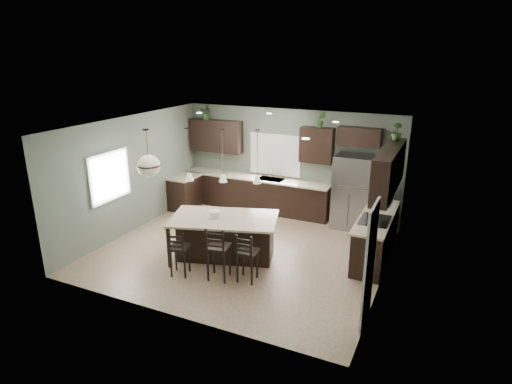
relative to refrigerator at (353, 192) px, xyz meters
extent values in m
plane|color=#9E8466|center=(-1.85, -2.30, -0.93)|extent=(6.00, 6.00, 0.00)
cube|color=white|center=(1.13, -3.85, 0.09)|extent=(0.04, 0.82, 2.04)
cube|color=white|center=(-2.25, 0.44, 0.62)|extent=(1.35, 0.02, 1.00)
cube|color=white|center=(-4.83, -3.10, 0.62)|extent=(0.02, 1.10, 1.00)
cube|color=black|center=(-4.55, -0.60, -0.48)|extent=(0.60, 0.90, 0.90)
cube|color=#C7B696|center=(-4.53, -0.60, -0.01)|extent=(0.66, 0.96, 0.04)
cube|color=black|center=(-2.70, 0.15, -0.48)|extent=(4.20, 0.60, 0.90)
cube|color=#C7B696|center=(-2.70, 0.13, -0.01)|extent=(4.20, 0.66, 0.04)
cube|color=gray|center=(-2.25, 0.13, 0.01)|extent=(0.70, 0.45, 0.01)
cylinder|color=silver|center=(-2.25, 0.10, 0.16)|extent=(0.02, 0.02, 0.28)
cube|color=black|center=(-4.00, 0.28, 1.02)|extent=(1.55, 0.34, 0.90)
cube|color=black|center=(-1.05, 0.28, 1.02)|extent=(0.85, 0.34, 0.90)
cube|color=black|center=(0.00, 0.28, 1.32)|extent=(1.05, 0.34, 0.45)
cube|color=black|center=(0.85, -1.42, -0.48)|extent=(0.60, 2.35, 0.90)
cube|color=#C7B696|center=(0.83, -1.42, -0.01)|extent=(0.66, 2.35, 0.04)
cube|color=black|center=(0.83, -1.70, 0.02)|extent=(0.58, 0.75, 0.02)
cube|color=gray|center=(0.55, -1.70, -0.48)|extent=(0.01, 0.72, 0.60)
cube|color=black|center=(0.98, -1.42, 1.02)|extent=(0.34, 2.35, 0.90)
cube|color=gray|center=(0.93, -1.70, 0.62)|extent=(0.40, 0.75, 0.40)
cube|color=gray|center=(0.00, 0.00, 0.00)|extent=(0.90, 0.74, 1.85)
cube|color=black|center=(-2.05, -2.83, -0.46)|extent=(2.48, 1.85, 0.92)
cylinder|color=silver|center=(-2.25, -2.89, 0.07)|extent=(0.24, 0.24, 0.14)
cube|color=black|center=(-2.50, -3.83, -0.44)|extent=(0.44, 0.44, 0.97)
cube|color=black|center=(-1.73, -3.65, -0.37)|extent=(0.47, 0.47, 1.11)
cube|color=black|center=(-1.20, -3.48, -0.42)|extent=(0.40, 0.40, 1.01)
imported|color=#27481F|center=(-4.27, 0.25, 1.68)|extent=(0.37, 0.32, 0.41)
imported|color=#305927|center=(-0.96, 0.25, 1.67)|extent=(0.25, 0.21, 0.40)
imported|color=#375424|center=(0.95, -0.57, 1.66)|extent=(0.28, 0.28, 0.38)
plane|color=#5D6A5C|center=(-1.85, 0.45, 0.48)|extent=(6.00, 0.00, 6.00)
plane|color=#5D6A5C|center=(-1.85, -5.05, 0.48)|extent=(6.00, 0.00, 6.00)
plane|color=#5D6A5C|center=(-4.85, -2.30, 0.48)|extent=(0.00, 5.50, 5.50)
plane|color=#5D6A5C|center=(1.15, -2.30, 0.48)|extent=(0.00, 5.50, 5.50)
plane|color=white|center=(-1.85, -2.30, 1.87)|extent=(6.00, 6.00, 0.00)
camera|label=1|loc=(2.04, -10.07, 3.30)|focal=30.00mm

